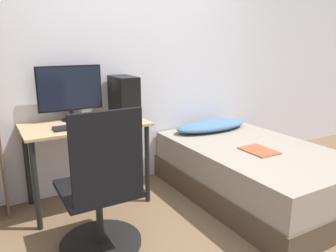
{
  "coord_description": "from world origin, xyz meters",
  "views": [
    {
      "loc": [
        -1.28,
        -1.61,
        1.46
      ],
      "look_at": [
        0.1,
        0.78,
        0.75
      ],
      "focal_mm": 35.0,
      "sensor_mm": 36.0,
      "label": 1
    }
  ],
  "objects_px": {
    "office_chair": "(102,200)",
    "keyboard": "(79,126)",
    "bed": "(253,171)",
    "pc_tower": "(124,96)",
    "monitor": "(70,91)"
  },
  "relations": [
    {
      "from": "monitor",
      "to": "keyboard",
      "type": "bearing_deg",
      "value": -94.53
    },
    {
      "from": "bed",
      "to": "pc_tower",
      "type": "relative_size",
      "value": 4.86
    },
    {
      "from": "office_chair",
      "to": "keyboard",
      "type": "distance_m",
      "value": 0.75
    },
    {
      "from": "monitor",
      "to": "bed",
      "type": "bearing_deg",
      "value": -28.99
    },
    {
      "from": "keyboard",
      "to": "pc_tower",
      "type": "xyz_separation_m",
      "value": [
        0.5,
        0.22,
        0.18
      ]
    },
    {
      "from": "bed",
      "to": "monitor",
      "type": "height_order",
      "value": "monitor"
    },
    {
      "from": "office_chair",
      "to": "pc_tower",
      "type": "relative_size",
      "value": 2.75
    },
    {
      "from": "office_chair",
      "to": "bed",
      "type": "distance_m",
      "value": 1.56
    },
    {
      "from": "office_chair",
      "to": "monitor",
      "type": "relative_size",
      "value": 1.83
    },
    {
      "from": "office_chair",
      "to": "keyboard",
      "type": "bearing_deg",
      "value": 86.61
    },
    {
      "from": "office_chair",
      "to": "monitor",
      "type": "xyz_separation_m",
      "value": [
        0.06,
        0.95,
        0.64
      ]
    },
    {
      "from": "keyboard",
      "to": "pc_tower",
      "type": "relative_size",
      "value": 1.07
    },
    {
      "from": "bed",
      "to": "office_chair",
      "type": "bearing_deg",
      "value": -175.48
    },
    {
      "from": "office_chair",
      "to": "monitor",
      "type": "bearing_deg",
      "value": 86.24
    },
    {
      "from": "bed",
      "to": "pc_tower",
      "type": "xyz_separation_m",
      "value": [
        -1.01,
        0.74,
        0.71
      ]
    }
  ]
}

